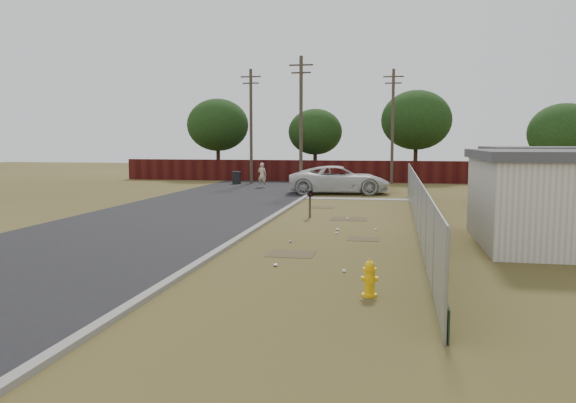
% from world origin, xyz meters
% --- Properties ---
extents(ground, '(120.00, 120.00, 0.00)m').
position_xyz_m(ground, '(0.00, 0.00, 0.00)').
color(ground, brown).
rests_on(ground, ground).
extents(street, '(15.10, 60.00, 0.12)m').
position_xyz_m(street, '(-6.76, 8.05, 0.02)').
color(street, black).
rests_on(street, ground).
extents(chainlink_fence, '(0.10, 27.06, 2.02)m').
position_xyz_m(chainlink_fence, '(3.12, 1.03, 0.80)').
color(chainlink_fence, gray).
rests_on(chainlink_fence, ground).
extents(privacy_fence, '(30.00, 0.12, 1.80)m').
position_xyz_m(privacy_fence, '(-6.00, 25.00, 0.90)').
color(privacy_fence, '#40110D').
rests_on(privacy_fence, ground).
extents(utility_poles, '(12.60, 8.24, 9.00)m').
position_xyz_m(utility_poles, '(-3.67, 20.67, 4.69)').
color(utility_poles, brown).
rests_on(utility_poles, ground).
extents(horizon_trees, '(33.32, 31.94, 7.78)m').
position_xyz_m(horizon_trees, '(0.84, 23.56, 4.63)').
color(horizon_trees, '#332117').
rests_on(horizon_trees, ground).
extents(fire_hydrant, '(0.38, 0.39, 0.83)m').
position_xyz_m(fire_hydrant, '(1.73, -9.22, 0.39)').
color(fire_hydrant, yellow).
rests_on(fire_hydrant, ground).
extents(mailbox, '(0.32, 0.55, 1.25)m').
position_xyz_m(mailbox, '(-1.44, 3.07, 0.99)').
color(mailbox, brown).
rests_on(mailbox, ground).
extents(pickup_truck, '(6.82, 3.82, 1.80)m').
position_xyz_m(pickup_truck, '(-1.29, 14.81, 0.90)').
color(pickup_truck, silver).
rests_on(pickup_truck, ground).
extents(pedestrian, '(0.73, 0.56, 1.82)m').
position_xyz_m(pedestrian, '(-7.31, 18.64, 0.91)').
color(pedestrian, beige).
rests_on(pedestrian, ground).
extents(trash_bin, '(0.70, 0.71, 0.98)m').
position_xyz_m(trash_bin, '(-10.09, 21.52, 0.50)').
color(trash_bin, black).
rests_on(trash_bin, ground).
extents(scattered_litter, '(2.85, 10.06, 0.07)m').
position_xyz_m(scattered_litter, '(0.15, -2.20, 0.04)').
color(scattered_litter, white).
rests_on(scattered_litter, ground).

